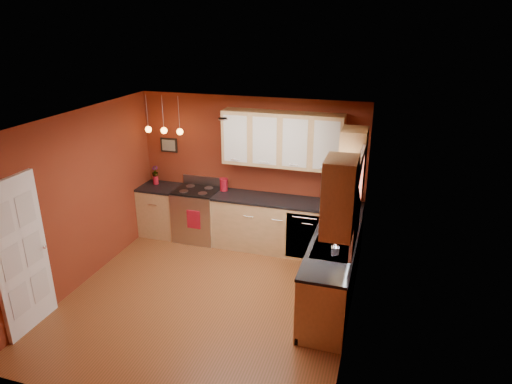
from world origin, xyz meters
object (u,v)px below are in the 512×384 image
(gas_range, at_px, (198,214))
(red_canister, at_px, (224,184))
(sink, at_px, (332,250))
(coffee_maker, at_px, (350,198))
(soap_pump, at_px, (335,249))

(gas_range, relative_size, red_canister, 5.03)
(gas_range, bearing_deg, red_canister, 16.59)
(sink, relative_size, coffee_maker, 2.44)
(red_canister, relative_size, soap_pump, 1.00)
(gas_range, height_order, coffee_maker, coffee_maker)
(gas_range, relative_size, soap_pump, 5.06)
(sink, height_order, soap_pump, sink)
(sink, bearing_deg, soap_pump, -74.41)
(gas_range, height_order, soap_pump, soap_pump)
(red_canister, bearing_deg, soap_pump, -40.09)
(gas_range, xyz_separation_m, sink, (2.62, -1.50, 0.43))
(red_canister, distance_m, soap_pump, 2.89)
(sink, height_order, coffee_maker, coffee_maker)
(sink, relative_size, red_canister, 3.17)
(coffee_maker, bearing_deg, sink, -82.02)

